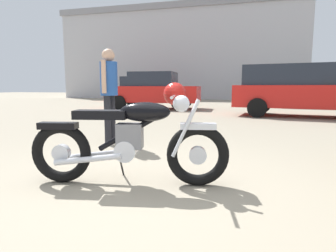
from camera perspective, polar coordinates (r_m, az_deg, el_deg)
The scene contains 8 objects.
ground_plane at distance 2.88m, azimuth -5.77°, elevation -12.81°, with size 80.00×80.00×0.00m, color gray.
vintage_motorcycle at distance 2.99m, azimuth -6.89°, elevation -2.27°, with size 2.06×0.80×1.07m.
bystander at distance 5.13m, azimuth -11.72°, elevation 7.77°, with size 0.30×0.46×1.66m.
blue_hatchback_right at distance 13.27m, azimuth -2.91°, elevation 7.12°, with size 4.29×2.10×1.67m.
silver_sedan_mid at distance 15.55m, azimuth 22.26°, elevation 6.66°, with size 4.38×2.31×1.67m.
dark_sedan_left at distance 19.49m, azimuth -6.09°, elevation 7.33°, with size 4.37×2.29×1.67m.
white_estate_far at distance 10.66m, azimuth 25.55°, elevation 6.74°, with size 4.88×2.40×1.74m.
industrial_building at distance 29.98m, azimuth 4.42°, elevation 13.34°, with size 20.72×13.89×17.34m.
Camera 1 is at (1.01, -2.50, 1.02)m, focal length 30.46 mm.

